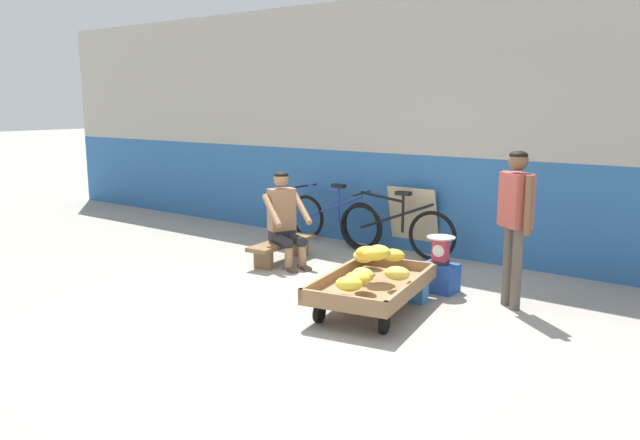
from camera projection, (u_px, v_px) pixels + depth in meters
ground_plane at (299, 316)px, 5.93m from camera, size 80.00×80.00×0.00m
back_wall at (452, 126)px, 8.05m from camera, size 16.00×0.30×3.34m
banana_cart at (372, 287)px, 6.02m from camera, size 1.10×1.57×0.36m
banana_pile at (372, 263)px, 6.05m from camera, size 0.92×1.39×0.26m
low_bench at (282, 246)px, 7.90m from camera, size 0.40×1.12×0.27m
vendor_seated at (285, 219)px, 7.76m from camera, size 0.74×0.63×1.14m
plastic_crate at (440, 278)px, 6.68m from camera, size 0.36×0.28×0.30m
weighing_scale at (441, 250)px, 6.62m from camera, size 0.30×0.30×0.29m
bicycle_near_left at (333, 219)px, 8.94m from camera, size 1.66×0.48×0.86m
bicycle_far_left at (395, 229)px, 8.21m from camera, size 1.66×0.48×0.86m
sign_board at (413, 220)px, 8.36m from camera, size 0.70×0.22×0.88m
customer_adult at (515, 211)px, 6.02m from camera, size 0.40×0.35×1.53m
shopping_bag at (417, 291)px, 6.30m from camera, size 0.18×0.12×0.24m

